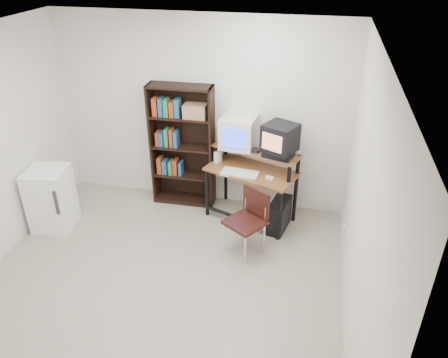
% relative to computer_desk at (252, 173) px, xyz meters
% --- Properties ---
extents(floor, '(4.00, 4.00, 0.01)m').
position_rel_computer_desk_xyz_m(floor, '(-0.78, -1.62, -0.69)').
color(floor, '#A29986').
rests_on(floor, ground).
extents(ceiling, '(4.00, 4.00, 0.01)m').
position_rel_computer_desk_xyz_m(ceiling, '(-0.78, -1.62, 1.92)').
color(ceiling, white).
rests_on(ceiling, back_wall).
extents(back_wall, '(4.00, 0.01, 2.60)m').
position_rel_computer_desk_xyz_m(back_wall, '(-0.78, 0.38, 0.62)').
color(back_wall, silver).
rests_on(back_wall, floor).
extents(right_wall, '(0.01, 4.00, 2.60)m').
position_rel_computer_desk_xyz_m(right_wall, '(1.22, -1.62, 0.62)').
color(right_wall, silver).
rests_on(right_wall, floor).
extents(computer_desk, '(1.28, 0.92, 0.98)m').
position_rel_computer_desk_xyz_m(computer_desk, '(0.00, 0.00, 0.00)').
color(computer_desk, brown).
rests_on(computer_desk, floor).
extents(crt_monitor, '(0.47, 0.48, 0.41)m').
position_rel_computer_desk_xyz_m(crt_monitor, '(-0.22, 0.18, 0.49)').
color(crt_monitor, silver).
rests_on(crt_monitor, computer_desk).
extents(vcr, '(0.41, 0.34, 0.08)m').
position_rel_computer_desk_xyz_m(vcr, '(0.33, -0.03, 0.33)').
color(vcr, black).
rests_on(vcr, computer_desk).
extents(crt_tv, '(0.49, 0.49, 0.35)m').
position_rel_computer_desk_xyz_m(crt_tv, '(0.33, -0.01, 0.54)').
color(crt_tv, black).
rests_on(crt_tv, vcr).
extents(cd_spindle, '(0.15, 0.15, 0.05)m').
position_rel_computer_desk_xyz_m(cd_spindle, '(0.03, 0.03, 0.31)').
color(cd_spindle, '#26262B').
rests_on(cd_spindle, computer_desk).
extents(keyboard, '(0.49, 0.25, 0.03)m').
position_rel_computer_desk_xyz_m(keyboard, '(-0.14, -0.14, 0.05)').
color(keyboard, silver).
rests_on(keyboard, computer_desk).
extents(mousepad, '(0.23, 0.19, 0.01)m').
position_rel_computer_desk_xyz_m(mousepad, '(0.26, -0.19, 0.04)').
color(mousepad, black).
rests_on(mousepad, computer_desk).
extents(mouse, '(0.11, 0.09, 0.03)m').
position_rel_computer_desk_xyz_m(mouse, '(0.25, -0.19, 0.06)').
color(mouse, white).
rests_on(mouse, mousepad).
extents(desk_speaker, '(0.10, 0.10, 0.17)m').
position_rel_computer_desk_xyz_m(desk_speaker, '(-0.48, 0.11, 0.12)').
color(desk_speaker, silver).
rests_on(desk_speaker, computer_desk).
extents(pc_tower, '(0.29, 0.48, 0.42)m').
position_rel_computer_desk_xyz_m(pc_tower, '(0.40, -0.19, -0.47)').
color(pc_tower, black).
rests_on(pc_tower, floor).
extents(school_chair, '(0.57, 0.57, 0.82)m').
position_rel_computer_desk_xyz_m(school_chair, '(0.09, -0.72, -0.18)').
color(school_chair, black).
rests_on(school_chair, floor).
extents(bookshelf, '(0.87, 0.31, 1.73)m').
position_rel_computer_desk_xyz_m(bookshelf, '(-1.01, 0.24, 0.21)').
color(bookshelf, black).
rests_on(bookshelf, floor).
extents(mini_fridge, '(0.56, 0.56, 0.84)m').
position_rel_computer_desk_xyz_m(mini_fridge, '(-2.50, -0.77, -0.26)').
color(mini_fridge, white).
rests_on(mini_fridge, floor).
extents(wall_outlet, '(0.02, 0.08, 0.12)m').
position_rel_computer_desk_xyz_m(wall_outlet, '(1.21, -0.47, -0.38)').
color(wall_outlet, beige).
rests_on(wall_outlet, right_wall).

